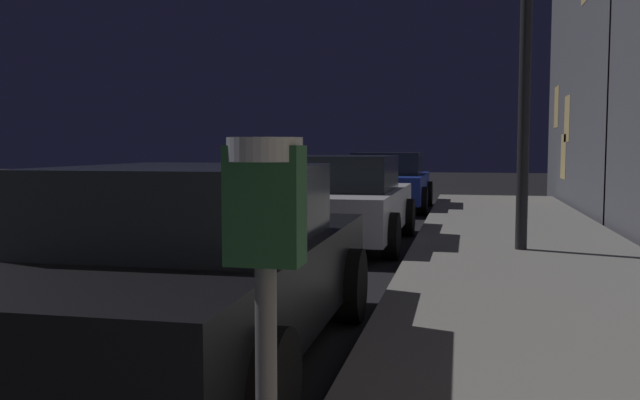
{
  "coord_description": "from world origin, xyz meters",
  "views": [
    {
      "loc": [
        4.76,
        -2.35,
        1.56
      ],
      "look_at": [
        3.97,
        1.27,
        1.27
      ],
      "focal_mm": 37.7,
      "sensor_mm": 36.0,
      "label": 1
    }
  ],
  "objects_px": {
    "car_silver": "(344,201)",
    "car_blue": "(388,181)",
    "parking_meter": "(265,277)",
    "car_black": "(194,266)"
  },
  "relations": [
    {
      "from": "parking_meter",
      "to": "car_black",
      "type": "height_order",
      "value": "parking_meter"
    },
    {
      "from": "parking_meter",
      "to": "car_silver",
      "type": "xyz_separation_m",
      "value": [
        -1.42,
        8.92,
        -0.54
      ]
    },
    {
      "from": "car_silver",
      "to": "car_blue",
      "type": "height_order",
      "value": "same"
    },
    {
      "from": "car_blue",
      "to": "parking_meter",
      "type": "bearing_deg",
      "value": -84.66
    },
    {
      "from": "car_black",
      "to": "car_silver",
      "type": "relative_size",
      "value": 1.04
    },
    {
      "from": "car_black",
      "to": "car_blue",
      "type": "bearing_deg",
      "value": 90.0
    },
    {
      "from": "car_silver",
      "to": "car_blue",
      "type": "bearing_deg",
      "value": 90.0
    },
    {
      "from": "parking_meter",
      "to": "car_silver",
      "type": "bearing_deg",
      "value": 99.04
    },
    {
      "from": "parking_meter",
      "to": "car_black",
      "type": "bearing_deg",
      "value": 116.17
    },
    {
      "from": "car_black",
      "to": "car_silver",
      "type": "distance_m",
      "value": 6.03
    }
  ]
}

